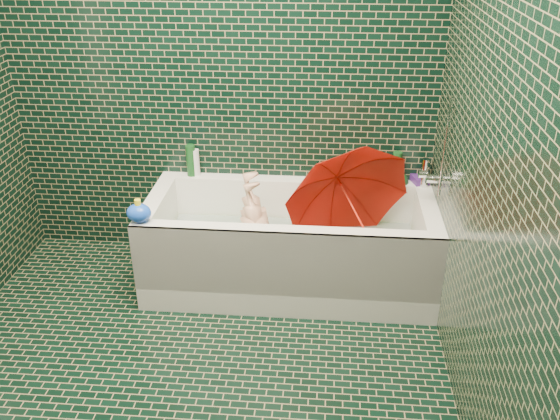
# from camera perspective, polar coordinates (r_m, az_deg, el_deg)

# --- Properties ---
(floor) EXTENTS (2.80, 2.80, 0.00)m
(floor) POSITION_cam_1_polar(r_m,az_deg,el_deg) (3.00, -9.58, -17.35)
(floor) COLOR black
(floor) RESTS_ON ground
(wall_back) EXTENTS (2.80, 0.00, 2.80)m
(wall_back) POSITION_cam_1_polar(r_m,az_deg,el_deg) (3.61, -5.84, 13.74)
(wall_back) COLOR black
(wall_back) RESTS_ON floor
(wall_right) EXTENTS (0.00, 2.80, 2.80)m
(wall_right) POSITION_cam_1_polar(r_m,az_deg,el_deg) (2.31, 20.86, 4.11)
(wall_right) COLOR black
(wall_right) RESTS_ON floor
(bathtub) EXTENTS (1.70, 0.75, 0.55)m
(bathtub) POSITION_cam_1_polar(r_m,az_deg,el_deg) (3.59, 0.93, -4.19)
(bathtub) COLOR white
(bathtub) RESTS_ON floor
(bath_mat) EXTENTS (1.35, 0.47, 0.01)m
(bath_mat) POSITION_cam_1_polar(r_m,az_deg,el_deg) (3.64, 0.94, -4.79)
(bath_mat) COLOR green
(bath_mat) RESTS_ON bathtub
(water) EXTENTS (1.48, 0.53, 0.00)m
(water) POSITION_cam_1_polar(r_m,az_deg,el_deg) (3.56, 0.96, -2.83)
(water) COLOR silver
(water) RESTS_ON bathtub
(faucet) EXTENTS (0.18, 0.19, 0.55)m
(faucet) POSITION_cam_1_polar(r_m,az_deg,el_deg) (3.39, 14.90, 3.52)
(faucet) COLOR silver
(faucet) RESTS_ON wall_right
(child) EXTENTS (0.85, 0.38, 0.32)m
(child) POSITION_cam_1_polar(r_m,az_deg,el_deg) (3.54, -1.78, -2.87)
(child) COLOR #D6A185
(child) RESTS_ON bathtub
(umbrella) EXTENTS (1.04, 1.09, 1.03)m
(umbrella) POSITION_cam_1_polar(r_m,az_deg,el_deg) (3.38, 7.23, -0.15)
(umbrella) COLOR red
(umbrella) RESTS_ON bathtub
(soap_bottle_a) EXTENTS (0.12, 0.12, 0.25)m
(soap_bottle_a) POSITION_cam_1_polar(r_m,az_deg,el_deg) (3.77, 13.57, 2.43)
(soap_bottle_a) COLOR white
(soap_bottle_a) RESTS_ON bathtub
(soap_bottle_b) EXTENTS (0.11, 0.11, 0.20)m
(soap_bottle_b) POSITION_cam_1_polar(r_m,az_deg,el_deg) (3.74, 13.62, 2.25)
(soap_bottle_b) COLOR #431E71
(soap_bottle_b) RESTS_ON bathtub
(soap_bottle_c) EXTENTS (0.17, 0.17, 0.17)m
(soap_bottle_c) POSITION_cam_1_polar(r_m,az_deg,el_deg) (3.72, 11.01, 2.35)
(soap_bottle_c) COLOR #13451B
(soap_bottle_c) RESTS_ON bathtub
(bottle_right_tall) EXTENTS (0.07, 0.07, 0.20)m
(bottle_right_tall) POSITION_cam_1_polar(r_m,az_deg,el_deg) (3.72, 11.14, 4.03)
(bottle_right_tall) COLOR #13451B
(bottle_right_tall) RESTS_ON bathtub
(bottle_right_pump) EXTENTS (0.05, 0.05, 0.18)m
(bottle_right_pump) POSITION_cam_1_polar(r_m,az_deg,el_deg) (3.71, 13.77, 3.50)
(bottle_right_pump) COLOR silver
(bottle_right_pump) RESTS_ON bathtub
(bottle_left_tall) EXTENTS (0.07, 0.07, 0.20)m
(bottle_left_tall) POSITION_cam_1_polar(r_m,az_deg,el_deg) (3.79, -8.56, 4.75)
(bottle_left_tall) COLOR #13451B
(bottle_left_tall) RESTS_ON bathtub
(bottle_left_short) EXTENTS (0.05, 0.05, 0.17)m
(bottle_left_short) POSITION_cam_1_polar(r_m,az_deg,el_deg) (3.80, -8.14, 4.56)
(bottle_left_short) COLOR white
(bottle_left_short) RESTS_ON bathtub
(rubber_duck) EXTENTS (0.12, 0.08, 0.10)m
(rubber_duck) POSITION_cam_1_polar(r_m,az_deg,el_deg) (3.70, 8.21, 3.22)
(rubber_duck) COLOR yellow
(rubber_duck) RESTS_ON bathtub
(bath_toy) EXTENTS (0.16, 0.15, 0.13)m
(bath_toy) POSITION_cam_1_polar(r_m,az_deg,el_deg) (3.29, -13.43, -0.24)
(bath_toy) COLOR blue
(bath_toy) RESTS_ON bathtub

